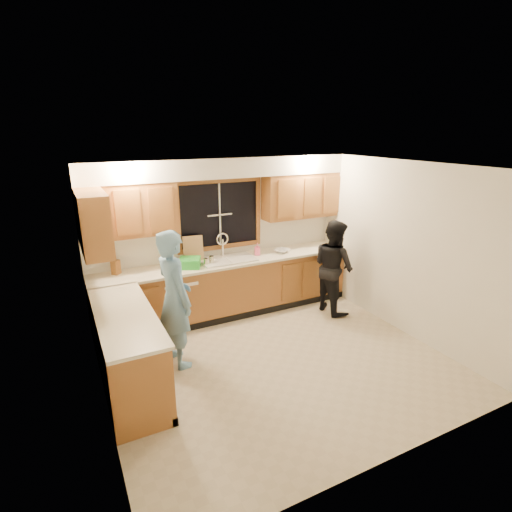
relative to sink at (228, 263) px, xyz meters
The scene contains 26 objects.
floor 1.82m from the sink, 90.00° to the right, with size 4.20×4.20×0.00m, color #C1B194.
ceiling 2.29m from the sink, 90.00° to the right, with size 4.20×4.20×0.00m, color silver.
wall_back 0.49m from the sink, 90.00° to the left, with size 4.20×4.20×0.00m, color white.
wall_left 2.67m from the sink, 142.62° to the right, with size 3.80×3.80×0.00m, color white.
wall_right 2.67m from the sink, 37.38° to the right, with size 3.80×3.80×0.00m, color white.
base_cabinets_back 0.42m from the sink, 90.00° to the right, with size 4.20×0.60×0.88m, color #A4642F.
base_cabinets_left 2.23m from the sink, 145.12° to the right, with size 0.60×1.90×0.88m, color #A4642F.
countertop_back 0.04m from the sink, 90.00° to the right, with size 4.20×0.63×0.04m, color #F2E8CB.
countertop_left 2.18m from the sink, 144.90° to the right, with size 0.63×1.90×0.04m, color #F2E8CB.
upper_cabinets_left 1.72m from the sink, behind, with size 1.35×0.33×0.75m, color #A4642F.
upper_cabinets_right 1.72m from the sink, ahead, with size 1.35×0.33×0.75m, color #A4642F.
upper_cabinets_return 2.21m from the sink, 165.94° to the right, with size 0.33×0.90×0.75m, color #A4642F.
soffit 1.49m from the sink, 90.00° to the left, with size 4.20×0.35×0.30m, color white.
window_frame 0.79m from the sink, 90.00° to the left, with size 1.44×0.03×1.14m.
sink is the anchor object (origin of this frame).
dishwasher 0.96m from the sink, behind, with size 0.60×0.56×0.82m, color silver.
stove 2.60m from the sink, 134.61° to the right, with size 0.58×0.75×0.90m, color silver.
man 1.55m from the sink, 137.84° to the right, with size 0.65×0.42×1.77m, color #6DA2CF.
woman 1.72m from the sink, 22.68° to the right, with size 0.75×0.58×1.54m, color black.
knife_block 1.68m from the sink, behind, with size 0.11×0.09×0.20m, color #A1632C.
cutting_board 0.59m from the sink, 162.21° to the left, with size 0.31×0.02×0.42m, color tan.
dish_crate 0.65m from the sink, behind, with size 0.30×0.28×0.14m, color green.
soap_bottle 0.57m from the sink, ahead, with size 0.09×0.09×0.20m, color #E55781.
bowl 0.98m from the sink, ahead, with size 0.24×0.24×0.06m, color silver.
can_left 0.43m from the sink, 165.97° to the right, with size 0.06×0.06×0.12m, color #BCAF90.
can_right 0.33m from the sink, 165.39° to the right, with size 0.07×0.07×0.13m, color #BCAF90.
Camera 1 is at (-2.29, -3.96, 2.91)m, focal length 28.00 mm.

